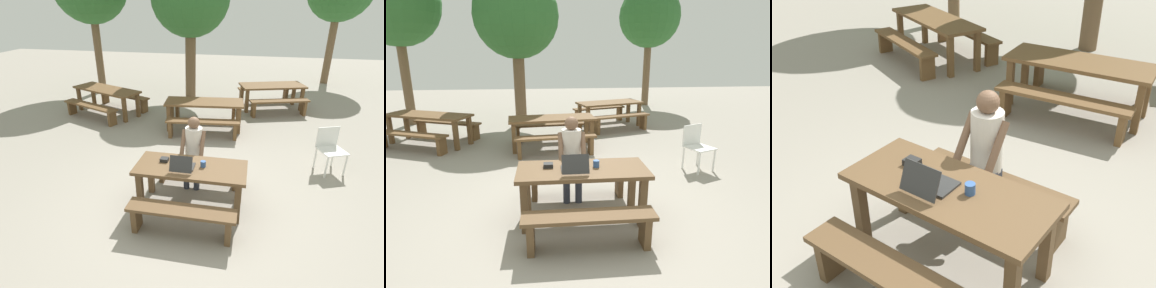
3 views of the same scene
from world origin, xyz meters
The scene contains 14 objects.
ground_plane centered at (0.00, 0.00, 0.00)m, with size 30.00×30.00×0.00m, color gray.
picnic_table_front centered at (0.00, 0.00, 0.60)m, with size 1.66×0.72×0.72m.
bench_near centered at (0.00, -0.66, 0.32)m, with size 1.49×0.30×0.43m.
bench_far centered at (0.00, 0.66, 0.32)m, with size 1.49×0.30×0.43m.
laptop centered at (-0.11, -0.10, 0.77)m, with size 0.33×0.34×0.24m.
small_pouch centered at (-0.43, 0.08, 0.74)m, with size 0.12×0.11×0.05m.
coffee_mug centered at (0.18, 0.03, 0.76)m, with size 0.08×0.08×0.09m.
person_seated centered at (-0.09, 0.63, 0.72)m, with size 0.39×0.40×1.25m.
picnic_table_mid centered at (-3.21, 3.85, 0.61)m, with size 2.15×1.43×0.72m.
bench_mid_south centered at (-3.44, 3.28, 0.32)m, with size 1.81×0.97×0.42m.
bench_mid_north centered at (-2.98, 4.43, 0.32)m, with size 1.81×0.97×0.42m.
picnic_table_distant centered at (-0.33, 3.26, 0.60)m, with size 1.97×0.92×0.71m.
bench_distant_south centered at (-0.27, 2.66, 0.33)m, with size 1.74×0.47×0.44m.
bench_distant_north centered at (-0.39, 3.86, 0.33)m, with size 1.74×0.47×0.44m.
Camera 3 is at (1.72, -2.21, 2.70)m, focal length 42.34 mm.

